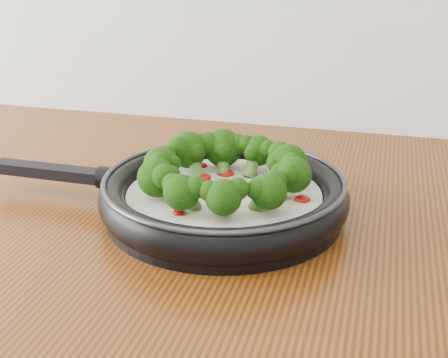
# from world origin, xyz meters

# --- Properties ---
(skillet) EXTENTS (0.49, 0.32, 0.09)m
(skillet) POSITION_xyz_m (-0.11, 1.09, 0.93)
(skillet) COLOR black
(skillet) RESTS_ON counter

